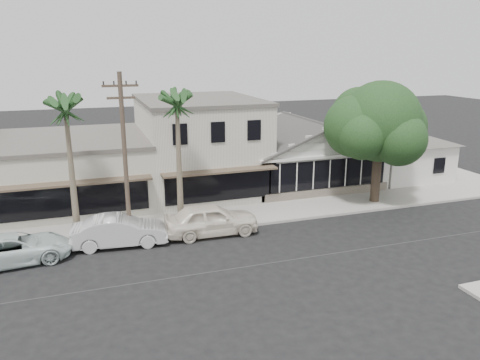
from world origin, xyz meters
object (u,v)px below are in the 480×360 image
object	(u,v)px
car_1	(119,231)
car_2	(15,249)
shade_tree	(377,124)
utility_pole	(125,154)
car_0	(211,219)

from	to	relation	value
car_1	car_2	bearing A→B (deg)	101.00
car_1	shade_tree	world-z (taller)	shade_tree
utility_pole	car_1	world-z (taller)	utility_pole
utility_pole	car_0	distance (m)	5.92
car_1	shade_tree	xyz separation A→B (m)	(16.91, 2.08, 4.58)
utility_pole	shade_tree	distance (m)	16.40
utility_pole	car_2	world-z (taller)	utility_pole
car_2	car_1	bearing A→B (deg)	-91.13
car_0	shade_tree	world-z (taller)	shade_tree
car_2	shade_tree	world-z (taller)	shade_tree
utility_pole	car_1	bearing A→B (deg)	-133.25
car_0	shade_tree	size ratio (longest dim) A/B	0.64
car_2	utility_pole	bearing A→B (deg)	-85.47
car_0	shade_tree	bearing A→B (deg)	-78.44
car_0	car_1	size ratio (longest dim) A/B	1.07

